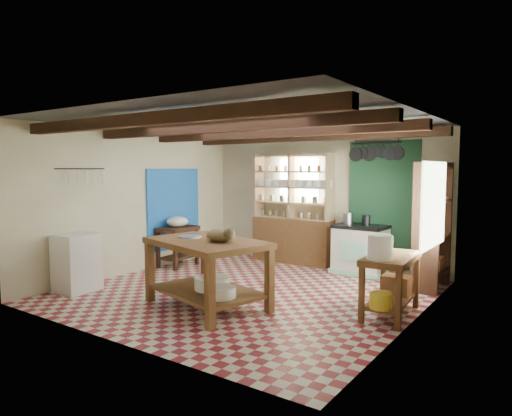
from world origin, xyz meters
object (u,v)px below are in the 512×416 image
Objects in this scene: stove at (360,249)px; prep_table at (178,247)px; work_table at (207,273)px; white_cabinet at (77,262)px; right_counter at (390,285)px; cat at (221,235)px.

stove is 1.18× the size of prep_table.
work_table is 2.27m from white_cabinet.
white_cabinet is (-0.02, -2.19, 0.06)m from prep_table.
stove is at bearing 87.08° from work_table.
right_counter is (1.22, -2.01, -0.05)m from stove.
work_table reaches higher than right_counter.
work_table is at bearing -157.76° from right_counter.
white_cabinet reaches higher than right_counter.
cat is at bearing -100.61° from stove.
stove is at bearing 81.53° from cat.
stove is 0.83× the size of right_counter.
work_table is 2.74m from prep_table.
white_cabinet is at bearing -151.77° from work_table.
prep_table is (-3.16, -1.43, -0.06)m from stove.
cat is (2.46, 0.52, 0.57)m from white_cabinet.
prep_table is (-2.18, 1.66, -0.08)m from work_table.
stove is 1.01× the size of white_cabinet.
cat is (-0.72, -3.10, 0.58)m from stove.
prep_table is at bearing 150.15° from cat.
stove is 4.82m from white_cabinet.
work_table is 4.04× the size of cat.
right_counter is 2.31m from cat.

